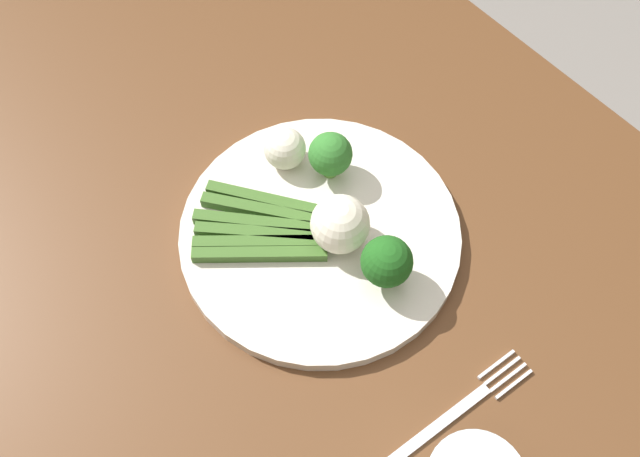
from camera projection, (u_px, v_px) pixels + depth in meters
name	position (u px, v px, depth m)	size (l,w,h in m)	color
ground_plane	(291.00, 432.00, 1.43)	(6.00, 6.00, 0.02)	gray
dining_table	(272.00, 286.00, 0.88)	(1.33, 0.82, 0.73)	brown
plate	(320.00, 235.00, 0.78)	(0.29, 0.29, 0.01)	silver
asparagus_bundle	(263.00, 227.00, 0.77)	(0.15, 0.15, 0.01)	#3D6626
broccoli_outer_edge	(330.00, 155.00, 0.78)	(0.05, 0.05, 0.06)	#609E3D
broccoli_left	(387.00, 262.00, 0.72)	(0.05, 0.05, 0.06)	#4C7F2B
cauliflower_edge	(285.00, 148.00, 0.80)	(0.04, 0.04, 0.04)	white
cauliflower_back	(340.00, 224.00, 0.75)	(0.06, 0.06, 0.06)	white
fork	(459.00, 410.00, 0.70)	(0.03, 0.17, 0.00)	silver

